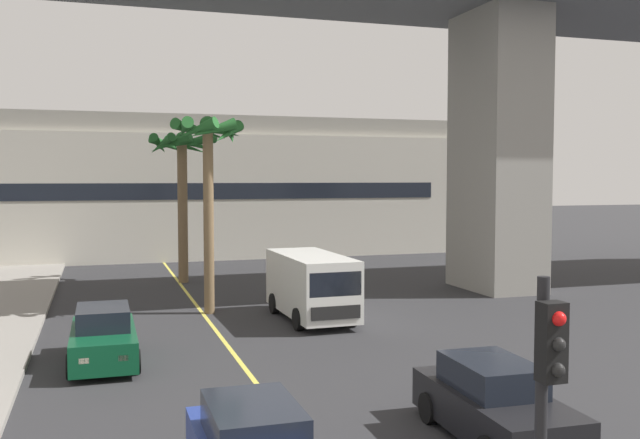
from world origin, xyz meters
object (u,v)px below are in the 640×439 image
car_queue_second (494,404)px  palm_tree_mid_median (182,163)px  car_queue_front (103,338)px  delivery_van (311,284)px  traffic_light_median_near (545,432)px  palm_tree_near_median (208,155)px

car_queue_second → palm_tree_mid_median: palm_tree_mid_median is taller
car_queue_front → delivery_van: size_ratio=0.78×
delivery_van → car_queue_second: bearing=-89.8°
delivery_van → traffic_light_median_near: bearing=-99.9°
car_queue_second → palm_tree_near_median: palm_tree_near_median is taller
traffic_light_median_near → palm_tree_mid_median: 29.10m
car_queue_front → car_queue_second: same height
delivery_van → palm_tree_near_median: palm_tree_near_median is taller
car_queue_second → car_queue_front: bearing=131.3°
palm_tree_near_median → traffic_light_median_near: bearing=-89.7°
car_queue_front → traffic_light_median_near: size_ratio=0.98×
car_queue_front → car_queue_second: (7.23, -8.23, 0.00)m
car_queue_front → palm_tree_mid_median: bearing=75.2°
palm_tree_near_median → delivery_van: bearing=-34.7°
delivery_van → car_queue_front: bearing=-151.0°
car_queue_second → traffic_light_median_near: (-3.26, -6.20, 1.99)m
car_queue_front → car_queue_second: size_ratio=0.99×
car_queue_second → palm_tree_mid_median: size_ratio=0.57×
palm_tree_near_median → car_queue_front: bearing=-121.7°
car_queue_front → palm_tree_mid_median: 15.85m
car_queue_second → traffic_light_median_near: traffic_light_median_near is taller
car_queue_second → delivery_van: size_ratio=0.79×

